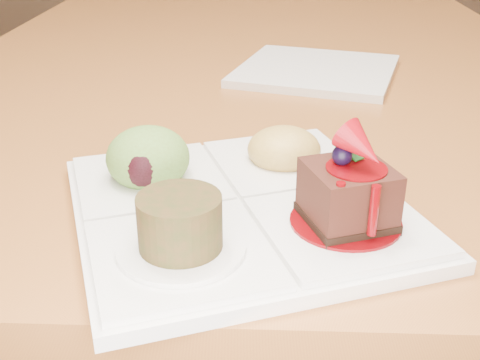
{
  "coord_description": "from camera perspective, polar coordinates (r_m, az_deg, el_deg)",
  "views": [
    {
      "loc": [
        0.01,
        -1.21,
        1.01
      ],
      "look_at": [
        -0.01,
        -0.75,
        0.79
      ],
      "focal_mm": 45.0,
      "sensor_mm": 36.0,
      "label": 1
    }
  ],
  "objects": [
    {
      "name": "dining_table",
      "position": [
        1.25,
        1.75,
        10.85
      ],
      "size": [
        1.0,
        1.8,
        0.75
      ],
      "color": "#9D6428",
      "rests_on": "ground"
    },
    {
      "name": "second_plate",
      "position": [
        0.95,
        7.25,
        10.25
      ],
      "size": [
        0.28,
        0.28,
        0.01
      ],
      "primitive_type": "cube",
      "rotation": [
        0.0,
        0.0,
        -0.29
      ],
      "color": "white",
      "rests_on": "dining_table"
    },
    {
      "name": "sampler_plate",
      "position": [
        0.52,
        -0.36,
        -1.17
      ],
      "size": [
        0.35,
        0.35,
        0.11
      ],
      "rotation": [
        0.0,
        0.0,
        0.35
      ],
      "color": "white",
      "rests_on": "dining_table"
    },
    {
      "name": "ground",
      "position": [
        1.57,
        1.41,
        -13.95
      ],
      "size": [
        6.0,
        6.0,
        0.0
      ],
      "primitive_type": "plane",
      "color": "#533117"
    }
  ]
}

